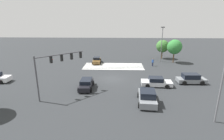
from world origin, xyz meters
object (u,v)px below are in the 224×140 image
Objects in this scene: car_5 at (86,84)px; street_light_pole_a at (162,41)px; traffic_signal_mast at (56,64)px; car_3 at (97,60)px; street_light_pole_b at (224,70)px; car_2 at (147,97)px; tree_corner_a at (175,47)px; tree_corner_b at (163,46)px; pedestrian at (153,62)px; car_0 at (156,82)px; car_1 at (191,79)px.

car_5 is 0.52× the size of street_light_pole_a.
car_5 is (-3.16, -2.54, -3.67)m from traffic_signal_mast.
car_3 is 1.02× the size of car_5.
car_5 is 0.46× the size of street_light_pole_b.
street_light_pole_a is 0.88× the size of street_light_pole_b.
tree_corner_a is (-9.13, -20.43, 2.87)m from car_2.
street_light_pole_b reaches higher than traffic_signal_mast.
car_3 is 0.90× the size of tree_corner_b.
car_2 is 21.09m from car_3.
car_2 is 22.56m from tree_corner_a.
car_2 is 9.20m from car_5.
pedestrian is 21.55m from street_light_pole_b.
tree_corner_b is (-15.94, -5.27, 2.50)m from car_3.
car_2 is 0.97× the size of tree_corner_b.
car_0 is 10.46m from car_5.
pedestrian is 6.18m from street_light_pole_a.
car_1 is 11.92m from street_light_pole_b.
car_1 is 0.49× the size of street_light_pole_b.
street_light_pole_b is at bearing 28.37° from car_3.
car_0 is 16.65m from tree_corner_a.
traffic_signal_mast reaches higher than car_3.
car_1 is at bearing 84.82° from tree_corner_a.
tree_corner_b is (-5.24, -19.02, 2.50)m from car_0.
car_0 is at bearing 34.15° from car_3.
car_1 is at bearing 98.48° from car_5.
car_2 is at bearing -108.87° from car_0.
tree_corner_a reaches higher than car_5.
tree_corner_b is (-15.62, -20.33, 2.47)m from car_5.
tree_corner_b reaches higher than car_0.
street_light_pole_b is (1.85, 10.82, 4.64)m from car_1.
street_light_pole_b is 24.52m from tree_corner_a.
car_3 is 15.51m from street_light_pole_a.
street_light_pole_a is at bearing 138.21° from car_5.
car_3 is at bearing 130.79° from car_0.
car_5 is at bearing -6.30° from traffic_signal_mast.
car_1 is 10.94m from pedestrian.
car_0 is at bearing -17.57° from car_2.
street_light_pole_b is (-6.06, 3.84, 4.61)m from car_2.
street_light_pole_a reaches higher than car_1.
car_0 is 2.86× the size of pedestrian.
car_1 is at bearing 16.88° from car_0.
tree_corner_a is 4.51m from tree_corner_b.
pedestrian is at bearing -8.29° from car_2.
car_5 is at bearing 1.15° from pedestrian.
car_3 is at bearing 35.79° from traffic_signal_mast.
car_0 is 6.00m from car_2.
car_1 is 1.04× the size of car_3.
tree_corner_a is (-17.59, -1.11, 2.99)m from car_3.
street_light_pole_a is at bearing -168.37° from pedestrian.
car_5 reaches higher than car_0.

